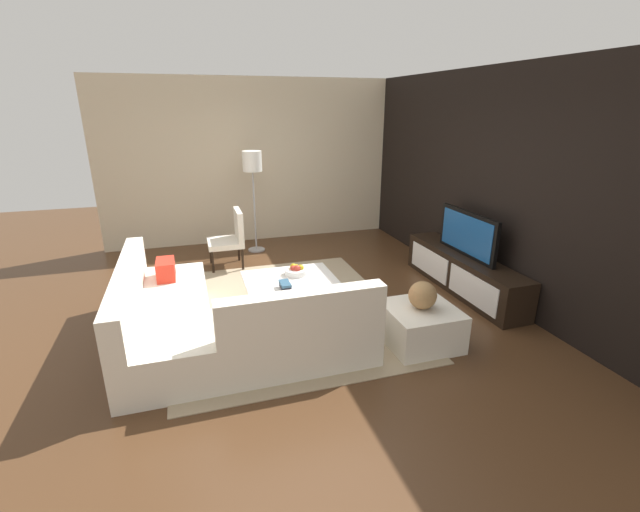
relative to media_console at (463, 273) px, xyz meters
The scene contains 14 objects.
ground_plane 2.41m from the media_console, 90.00° to the right, with size 14.00×14.00×0.00m, color #4C301C.
feature_wall_back 1.19m from the media_console, 90.00° to the left, with size 6.40×0.12×2.80m, color black.
side_wall_left 4.05m from the media_console, 145.54° to the right, with size 0.12×5.20×2.80m, color beige.
area_rug 2.41m from the media_console, 92.39° to the right, with size 3.18×2.60×0.01m, color tan.
media_console is the anchor object (origin of this frame).
television 0.54m from the media_console, 90.00° to the left, with size 1.13×0.06×0.57m.
sectional_couch 3.29m from the media_console, 81.29° to the right, with size 2.26×2.36×0.83m.
coffee_table 2.30m from the media_console, 92.49° to the right, with size 0.99×1.08×0.38m.
accent_chair_near 3.36m from the media_console, 123.42° to the right, with size 0.53×0.52×0.87m.
floor_lamp 3.60m from the media_console, 136.88° to the right, with size 0.31×0.31×1.66m.
ottoman 1.61m from the media_console, 49.70° to the right, with size 0.70×0.70×0.40m, color silver.
fruit_bowl 2.22m from the media_console, 97.29° to the right, with size 0.28×0.28×0.13m.
decorative_ball 1.63m from the media_console, 49.70° to the right, with size 0.28×0.28×0.28m, color #997247.
book_stack 2.43m from the media_console, 87.14° to the right, with size 0.21×0.12×0.08m.
Camera 1 is at (4.49, -0.98, 2.33)m, focal length 24.17 mm.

